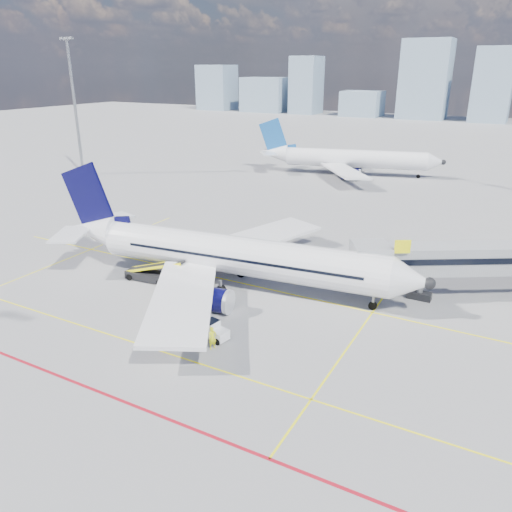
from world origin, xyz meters
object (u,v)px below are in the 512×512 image
(second_aircraft, at_px, (347,159))
(belt_loader, at_px, (150,274))
(main_aircraft, at_px, (224,254))
(ramp_worker, at_px, (212,338))
(cargo_dolly, at_px, (178,297))
(baggage_tug, at_px, (214,330))

(second_aircraft, relative_size, belt_loader, 5.27)
(main_aircraft, xyz_separation_m, belt_loader, (-7.18, -2.77, -2.51))
(main_aircraft, xyz_separation_m, ramp_worker, (5.55, -10.73, -2.31))
(cargo_dolly, xyz_separation_m, belt_loader, (-6.32, 3.73, -0.39))
(cargo_dolly, bearing_deg, main_aircraft, 96.49)
(belt_loader, bearing_deg, main_aircraft, 15.83)
(second_aircraft, xyz_separation_m, baggage_tug, (11.96, -66.84, -2.51))
(main_aircraft, distance_m, cargo_dolly, 6.89)
(ramp_worker, bearing_deg, second_aircraft, 38.14)
(baggage_tug, relative_size, ramp_worker, 1.29)
(belt_loader, bearing_deg, ramp_worker, -37.28)
(second_aircraft, distance_m, cargo_dolly, 64.30)
(baggage_tug, distance_m, ramp_worker, 1.54)
(second_aircraft, relative_size, ramp_worker, 19.73)
(second_aircraft, bearing_deg, belt_loader, -104.57)
(second_aircraft, xyz_separation_m, ramp_worker, (12.70, -68.18, -2.31))
(second_aircraft, bearing_deg, cargo_dolly, -98.93)
(baggage_tug, relative_size, cargo_dolly, 0.60)
(second_aircraft, xyz_separation_m, belt_loader, (-0.03, -60.22, -2.51))
(ramp_worker, bearing_deg, main_aircraft, 54.94)
(cargo_dolly, bearing_deg, ramp_worker, -19.38)
(main_aircraft, relative_size, cargo_dolly, 9.70)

